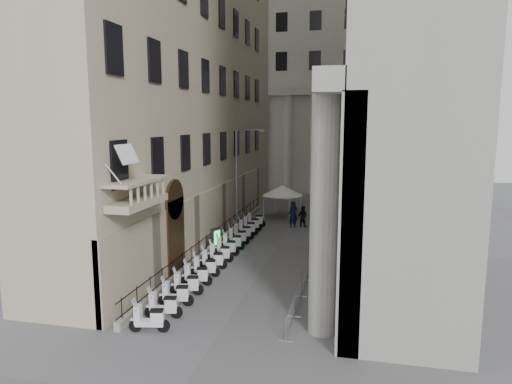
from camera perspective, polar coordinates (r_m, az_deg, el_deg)
left_building at (r=37.81m, az=-8.25°, el=21.09°), size 5.00×36.00×34.00m
far_building at (r=61.10m, az=7.82°, el=14.48°), size 22.00×10.00×30.00m
iron_fence at (r=33.32m, az=-4.92°, el=-6.72°), size 0.30×28.00×1.40m
blue_awning at (r=39.59m, az=10.49°, el=-4.33°), size 1.60×3.00×3.00m
flag at (r=21.90m, az=-14.96°, el=-15.52°), size 1.00×1.40×8.20m
scooter_0 at (r=20.91m, az=-13.08°, el=-16.67°), size 1.48×0.82×1.50m
scooter_1 at (r=22.08m, az=-11.39°, el=-15.18°), size 1.48×0.82×1.50m
scooter_2 at (r=23.29m, az=-9.90°, el=-13.83°), size 1.48×0.82×1.50m
scooter_3 at (r=24.52m, az=-8.58°, el=-12.60°), size 1.48×0.82×1.50m
scooter_4 at (r=25.77m, az=-7.39°, el=-11.49°), size 1.48×0.82×1.50m
scooter_5 at (r=27.04m, az=-6.32°, el=-10.48°), size 1.48×0.82×1.50m
scooter_6 at (r=28.33m, az=-5.35°, el=-9.56°), size 1.48×0.82×1.50m
scooter_7 at (r=29.63m, az=-4.47°, el=-8.71°), size 1.48×0.82×1.50m
scooter_8 at (r=30.94m, az=-3.67°, el=-7.94°), size 1.48×0.82×1.50m
scooter_9 at (r=32.26m, az=-2.94°, el=-7.22°), size 1.48×0.82×1.50m
scooter_10 at (r=33.59m, az=-2.27°, el=-6.57°), size 1.48×0.82×1.50m
scooter_11 at (r=34.94m, az=-1.65°, el=-5.96°), size 1.48×0.82×1.50m
scooter_12 at (r=36.28m, az=-1.08°, el=-5.39°), size 1.48×0.82×1.50m
scooter_13 at (r=37.64m, az=-0.55°, el=-4.87°), size 1.48×0.82×1.50m
scooter_14 at (r=39.00m, az=-0.06°, el=-4.38°), size 1.48×0.82×1.50m
barrier_0 at (r=20.70m, az=4.28°, el=-16.72°), size 0.60×2.40×1.10m
barrier_1 at (r=22.96m, az=5.25°, el=-14.07°), size 0.60×2.40×1.10m
barrier_2 at (r=25.26m, az=6.02°, el=-11.89°), size 0.60×2.40×1.10m
barrier_3 at (r=27.60m, az=6.66°, el=-10.08°), size 0.60×2.40×1.10m
barrier_4 at (r=29.97m, az=7.19°, el=-8.55°), size 0.60×2.40×1.10m
barrier_5 at (r=32.35m, az=7.64°, el=-7.25°), size 0.60×2.40×1.10m
barrier_6 at (r=34.75m, az=8.03°, el=-6.12°), size 0.60×2.40×1.10m
barrier_7 at (r=37.17m, az=8.37°, el=-5.14°), size 0.60×2.40×1.10m
barrier_8 at (r=39.59m, az=8.66°, el=-4.28°), size 0.60×2.40×1.10m
security_tent at (r=42.94m, az=3.03°, el=0.26°), size 3.71×3.71×3.02m
street_lamp at (r=37.03m, az=-2.03°, el=2.69°), size 2.65×0.85×8.31m
info_kiosk at (r=31.53m, az=-5.06°, el=-5.99°), size 0.50×0.85×1.72m
pedestrian_a at (r=38.66m, az=4.60°, el=-3.09°), size 0.80×0.65×1.89m
pedestrian_b at (r=39.08m, az=5.84°, el=-3.04°), size 1.05×0.92×1.82m
pedestrian_c at (r=41.34m, az=4.68°, el=-2.39°), size 1.03×0.90×1.78m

